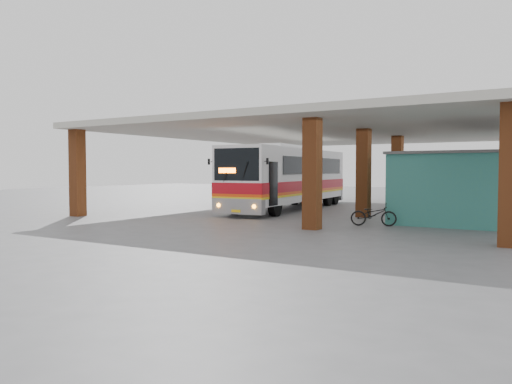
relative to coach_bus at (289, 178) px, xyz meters
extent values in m
plane|color=#515154|center=(2.39, -5.33, -1.88)|extent=(90.00, 90.00, 0.00)
cube|color=#954820|center=(5.39, -8.33, 0.30)|extent=(0.60, 0.60, 4.35)
cube|color=#954820|center=(5.39, -2.33, 0.30)|extent=(0.60, 0.60, 4.35)
cube|color=#954820|center=(5.39, 3.67, 0.30)|extent=(0.60, 0.60, 4.35)
cube|color=#954820|center=(-7.11, -9.33, 0.30)|extent=(0.60, 0.60, 4.35)
cube|color=#954820|center=(-7.11, 11.67, 0.30)|extent=(0.60, 0.60, 4.35)
cube|color=#954820|center=(12.39, -9.33, 0.30)|extent=(0.60, 0.60, 4.35)
cube|color=beige|center=(2.89, 1.17, 2.62)|extent=(21.00, 23.00, 0.30)
cube|color=#2E7371|center=(9.89, -1.33, -0.38)|extent=(5.00, 8.00, 3.00)
cube|color=#4F4F4F|center=(9.89, -1.33, 1.17)|extent=(5.20, 8.20, 0.12)
cube|color=#123330|center=(7.37, -2.83, -0.83)|extent=(0.08, 0.95, 2.10)
cube|color=black|center=(7.37, 0.17, -0.08)|extent=(0.08, 1.20, 1.00)
cube|color=black|center=(7.34, 0.17, -0.08)|extent=(0.04, 1.30, 1.10)
cube|color=white|center=(0.00, 0.04, 0.16)|extent=(3.72, 13.03, 3.00)
cube|color=white|center=(0.08, -1.03, 1.77)|extent=(1.54, 3.31, 0.27)
cube|color=gray|center=(0.50, -6.18, -1.29)|extent=(2.72, 0.65, 0.75)
cube|color=#B90C18|center=(0.00, 0.04, -0.43)|extent=(3.76, 13.03, 0.54)
cube|color=#EF470D|center=(0.00, 0.04, -0.77)|extent=(3.76, 13.03, 0.14)
cube|color=yellow|center=(0.00, 0.04, -0.89)|extent=(3.76, 13.03, 0.11)
cube|color=black|center=(0.52, -6.33, 0.72)|extent=(2.43, 0.30, 1.55)
cube|color=black|center=(-1.42, 0.78, 0.70)|extent=(0.83, 9.61, 0.96)
cube|color=black|center=(1.27, 1.00, 0.70)|extent=(0.83, 9.61, 0.96)
cube|color=#FF5905|center=(0.04, -6.43, 0.43)|extent=(0.91, 0.12, 0.24)
sphere|color=orange|center=(-0.44, -6.48, -1.25)|extent=(0.19, 0.19, 0.19)
sphere|color=orange|center=(1.48, -6.32, -1.25)|extent=(0.19, 0.19, 0.19)
cube|color=yellow|center=(0.52, -6.41, -1.50)|extent=(0.48, 0.07, 0.13)
cylinder|color=black|center=(-0.79, -4.54, -1.34)|extent=(0.43, 1.10, 1.07)
cylinder|color=black|center=(1.52, -4.35, -1.34)|extent=(0.43, 1.10, 1.07)
cylinder|color=black|center=(-1.46, 3.68, -1.34)|extent=(0.43, 1.10, 1.07)
cylinder|color=black|center=(0.85, 3.87, -1.34)|extent=(0.43, 1.10, 1.07)
cylinder|color=black|center=(-1.58, 5.07, -1.34)|extent=(0.43, 1.10, 1.07)
cylinder|color=black|center=(0.73, 5.26, -1.34)|extent=(0.43, 1.10, 1.07)
imported|color=black|center=(7.09, -5.95, -1.39)|extent=(1.98, 1.19, 0.98)
imported|color=#B4161A|center=(4.82, -7.57, -1.11)|extent=(0.58, 0.41, 1.53)
cube|color=red|center=(7.17, 0.91, -1.66)|extent=(0.40, 0.40, 0.06)
cube|color=red|center=(7.34, 0.91, -1.40)|extent=(0.05, 0.40, 0.57)
cylinder|color=black|center=(7.01, 0.74, -1.78)|extent=(0.03, 0.03, 0.19)
cylinder|color=black|center=(7.33, 0.75, -1.78)|extent=(0.03, 0.03, 0.19)
cylinder|color=black|center=(7.01, 1.06, -1.78)|extent=(0.03, 0.03, 0.19)
cylinder|color=black|center=(7.33, 1.07, -1.78)|extent=(0.03, 0.03, 0.19)
camera|label=1|loc=(13.62, -26.13, 0.47)|focal=35.00mm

